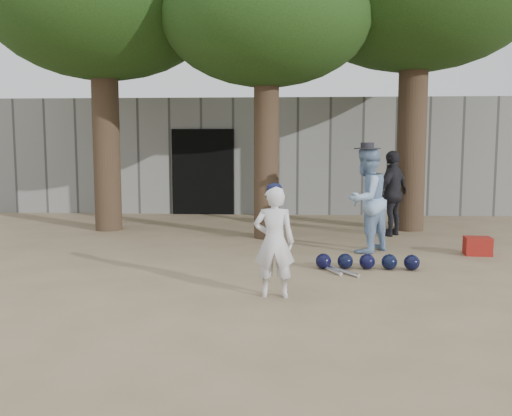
# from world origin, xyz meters

# --- Properties ---
(ground) EXTENTS (70.00, 70.00, 0.00)m
(ground) POSITION_xyz_m (0.00, 0.00, 0.00)
(ground) COLOR #937C5E
(ground) RESTS_ON ground
(boy_player) EXTENTS (0.49, 0.32, 1.34)m
(boy_player) POSITION_xyz_m (0.89, -0.11, 0.67)
(boy_player) COLOR silver
(boy_player) RESTS_ON ground
(spectator_blue) EXTENTS (1.08, 1.10, 1.78)m
(spectator_blue) POSITION_xyz_m (2.35, 2.84, 0.89)
(spectator_blue) COLOR #88ABD3
(spectator_blue) RESTS_ON ground
(spectator_dark) EXTENTS (0.94, 1.04, 1.70)m
(spectator_dark) POSITION_xyz_m (3.10, 4.62, 0.85)
(spectator_dark) COLOR black
(spectator_dark) RESTS_ON ground
(red_bag) EXTENTS (0.44, 0.35, 0.30)m
(red_bag) POSITION_xyz_m (4.17, 2.68, 0.15)
(red_bag) COLOR #A61619
(red_bag) RESTS_ON ground
(back_building) EXTENTS (16.00, 5.24, 3.00)m
(back_building) POSITION_xyz_m (-0.00, 10.33, 1.50)
(back_building) COLOR gray
(back_building) RESTS_ON ground
(helmet_row) EXTENTS (1.51, 0.26, 0.23)m
(helmet_row) POSITION_xyz_m (2.21, 1.47, 0.12)
(helmet_row) COLOR black
(helmet_row) RESTS_ON ground
(bat_pile) EXTENTS (0.58, 0.77, 0.06)m
(bat_pile) POSITION_xyz_m (1.73, 1.28, 0.03)
(bat_pile) COLOR silver
(bat_pile) RESTS_ON ground
(tree_row) EXTENTS (11.40, 5.80, 6.69)m
(tree_row) POSITION_xyz_m (0.74, 5.02, 4.69)
(tree_row) COLOR brown
(tree_row) RESTS_ON ground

